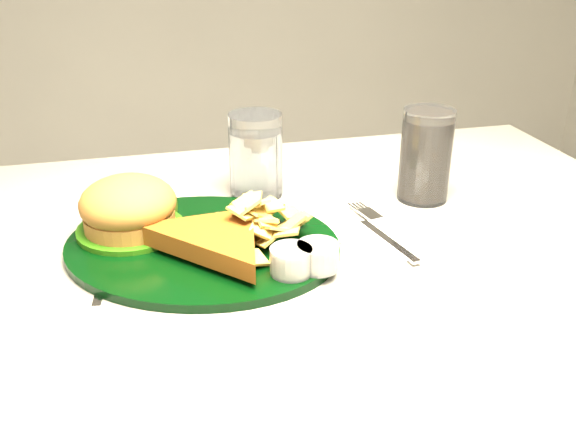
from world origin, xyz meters
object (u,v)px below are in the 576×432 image
water_glass (256,155)px  cola_glass (426,155)px  dinner_plate (201,222)px  fork_napkin (386,238)px

water_glass → cola_glass: (0.24, -0.08, 0.01)m
dinner_plate → fork_napkin: size_ratio=2.14×
dinner_plate → cola_glass: 0.35m
water_glass → dinner_plate: bearing=-122.7°
fork_napkin → water_glass: bearing=112.6°
dinner_plate → fork_napkin: dinner_plate is taller
dinner_plate → water_glass: size_ratio=2.78×
water_glass → cola_glass: bearing=-18.0°
dinner_plate → fork_napkin: 0.24m
water_glass → fork_napkin: water_glass is taller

